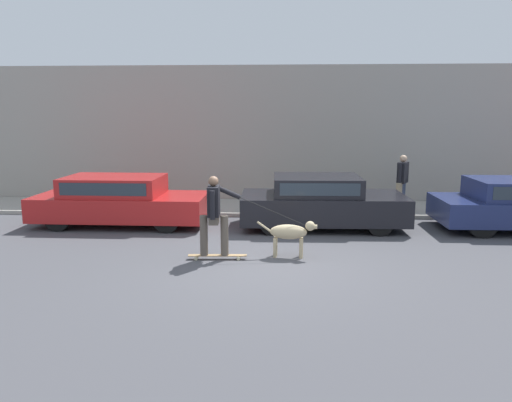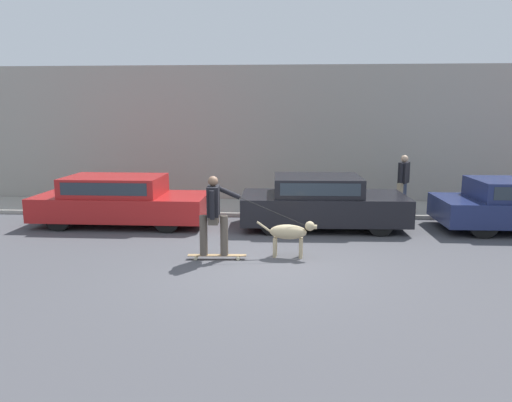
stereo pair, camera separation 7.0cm
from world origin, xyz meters
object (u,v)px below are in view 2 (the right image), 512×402
(dog, at_px, (290,233))
(pedestrian_with_bag, at_px, (403,181))
(parked_car_1, at_px, (322,203))
(skateboarder, at_px, (214,213))
(parked_car_0, at_px, (120,201))

(dog, relative_size, pedestrian_with_bag, 0.76)
(parked_car_1, bearing_deg, dog, -108.31)
(pedestrian_with_bag, bearing_deg, parked_car_1, 65.49)
(pedestrian_with_bag, bearing_deg, dog, 83.78)
(parked_car_1, distance_m, skateboarder, 3.60)
(parked_car_0, bearing_deg, parked_car_1, 0.33)
(skateboarder, height_order, pedestrian_with_bag, pedestrian_with_bag)
(parked_car_0, height_order, pedestrian_with_bag, pedestrian_with_bag)
(dog, bearing_deg, skateboarder, -166.22)
(parked_car_0, relative_size, skateboarder, 1.81)
(skateboarder, relative_size, pedestrian_with_bag, 1.52)
(parked_car_1, distance_m, dog, 2.69)
(parked_car_1, relative_size, pedestrian_with_bag, 2.60)
(pedestrian_with_bag, bearing_deg, skateboarder, 74.53)
(parked_car_0, relative_size, dog, 3.60)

